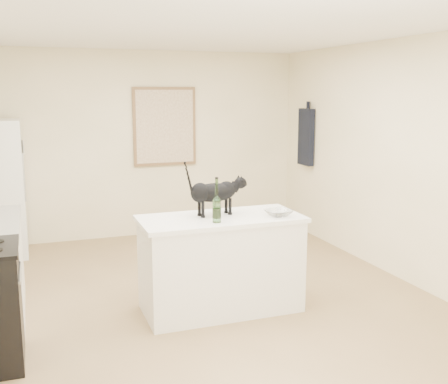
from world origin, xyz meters
The scene contains 14 objects.
floor centered at (0.00, 0.00, 0.00)m, with size 5.50×5.50×0.00m, color #95774F.
ceiling centered at (0.00, 0.00, 2.60)m, with size 5.50×5.50×0.00m, color white.
wall_back centered at (0.00, 2.75, 1.30)m, with size 4.50×4.50×0.00m, color #FFECC5.
wall_front centered at (0.00, -2.75, 1.30)m, with size 4.50×4.50×0.00m, color #FFECC5.
wall_right centered at (2.25, 0.00, 1.30)m, with size 5.50×5.50×0.00m, color #FFECC5.
island_base centered at (0.10, -0.20, 0.43)m, with size 1.44×0.67×0.86m, color white.
island_top centered at (0.10, -0.20, 0.88)m, with size 1.50×0.70×0.04m, color white.
artwork_frame centered at (0.30, 2.72, 1.55)m, with size 0.90×0.03×1.10m, color brown.
artwork_canvas centered at (0.30, 2.70, 1.55)m, with size 0.82×0.00×1.02m, color beige.
hanging_garment centered at (2.19, 2.05, 1.40)m, with size 0.08×0.34×0.80m, color black.
black_cat centered at (0.06, -0.12, 1.09)m, with size 0.55×0.17×0.39m, color black, non-canonical shape.
wine_bottle centered at (-0.01, -0.39, 1.08)m, with size 0.08×0.08×0.35m, color #2B6327.
glass_bowl centered at (0.61, -0.36, 0.93)m, with size 0.25×0.25×0.06m, color white.
fridge_paper centered at (-1.60, 2.44, 1.35)m, with size 0.01×0.14×0.19m, color beige.
Camera 1 is at (-1.52, -4.74, 2.03)m, focal length 43.10 mm.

